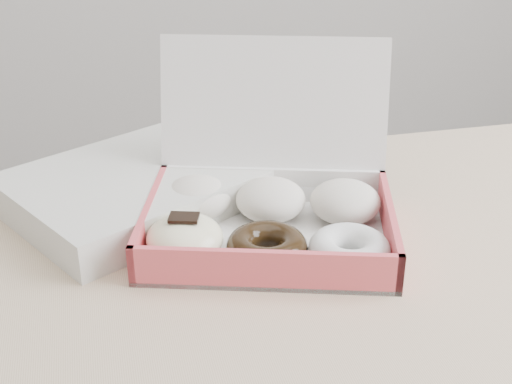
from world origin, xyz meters
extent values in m
cube|color=tan|center=(0.00, 0.00, 0.73)|extent=(1.20, 0.80, 0.04)
cube|color=white|center=(-0.16, 0.14, 0.75)|extent=(0.32, 0.27, 0.01)
cube|color=#E24F57|center=(-0.19, 0.05, 0.77)|extent=(0.26, 0.09, 0.05)
cube|color=white|center=(-0.13, 0.23, 0.77)|extent=(0.26, 0.09, 0.05)
cube|color=#E24F57|center=(-0.28, 0.18, 0.77)|extent=(0.07, 0.19, 0.05)
cube|color=#E24F57|center=(-0.03, 0.10, 0.77)|extent=(0.07, 0.19, 0.05)
cube|color=white|center=(-0.12, 0.25, 0.85)|extent=(0.28, 0.13, 0.19)
ellipsoid|color=silver|center=(-0.23, 0.21, 0.78)|extent=(0.10, 0.10, 0.05)
ellipsoid|color=silver|center=(-0.14, 0.18, 0.78)|extent=(0.10, 0.10, 0.05)
ellipsoid|color=silver|center=(-0.06, 0.16, 0.78)|extent=(0.10, 0.10, 0.05)
ellipsoid|color=#F7F0BF|center=(-0.25, 0.12, 0.78)|extent=(0.10, 0.10, 0.05)
cube|color=black|center=(-0.25, 0.12, 0.80)|extent=(0.04, 0.03, 0.00)
torus|color=black|center=(-0.17, 0.09, 0.77)|extent=(0.11, 0.11, 0.03)
torus|color=white|center=(-0.09, 0.07, 0.77)|extent=(0.11, 0.11, 0.03)
cube|color=silver|center=(-0.29, 0.26, 0.77)|extent=(0.35, 0.33, 0.04)
camera|label=1|loc=(-0.33, -0.53, 1.16)|focal=50.00mm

